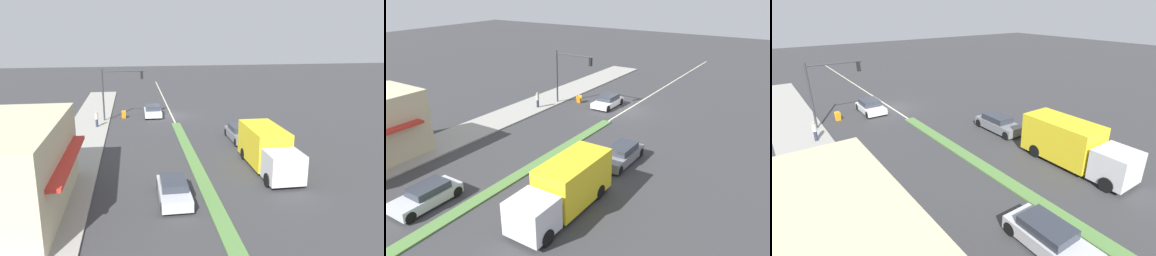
# 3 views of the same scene
# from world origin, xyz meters

# --- Properties ---
(ground_plane) EXTENTS (160.00, 160.00, 0.00)m
(ground_plane) POSITION_xyz_m (0.00, 18.00, 0.00)
(ground_plane) COLOR #38383A
(sidewalk_right) EXTENTS (4.00, 73.00, 0.12)m
(sidewalk_right) POSITION_xyz_m (9.00, 18.50, 0.06)
(sidewalk_right) COLOR #9E9B93
(sidewalk_right) RESTS_ON ground
(median_strip) EXTENTS (0.90, 46.00, 0.10)m
(median_strip) POSITION_xyz_m (0.00, 27.00, 0.05)
(median_strip) COLOR #568442
(median_strip) RESTS_ON ground
(lane_marking_center) EXTENTS (0.16, 60.00, 0.01)m
(lane_marking_center) POSITION_xyz_m (0.00, 0.00, 0.00)
(lane_marking_center) COLOR beige
(lane_marking_center) RESTS_ON ground
(building_corner_store) EXTENTS (5.54, 10.72, 4.90)m
(building_corner_store) POSITION_xyz_m (10.68, 22.43, 2.57)
(building_corner_store) COLOR #C6B793
(building_corner_store) RESTS_ON sidewalk_right
(traffic_signal_main) EXTENTS (4.59, 0.34, 5.60)m
(traffic_signal_main) POSITION_xyz_m (6.12, 1.66, 3.90)
(traffic_signal_main) COLOR #333338
(traffic_signal_main) RESTS_ON sidewalk_right
(pedestrian) EXTENTS (0.34, 0.34, 1.60)m
(pedestrian) POSITION_xyz_m (8.11, 4.41, 0.96)
(pedestrian) COLOR #282D42
(pedestrian) RESTS_ON sidewalk_right
(warning_aframe_sign) EXTENTS (0.45, 0.53, 0.84)m
(warning_aframe_sign) POSITION_xyz_m (5.49, 0.51, 0.43)
(warning_aframe_sign) COLOR orange
(warning_aframe_sign) RESTS_ON ground
(delivery_truck) EXTENTS (2.44, 7.50, 2.87)m
(delivery_truck) POSITION_xyz_m (-5.00, 18.16, 1.47)
(delivery_truck) COLOR silver
(delivery_truck) RESTS_ON ground
(sedan_silver) EXTENTS (1.76, 4.16, 1.26)m
(sedan_silver) POSITION_xyz_m (2.20, 22.29, 0.62)
(sedan_silver) COLOR #B7BABF
(sedan_silver) RESTS_ON ground
(suv_grey) EXTENTS (1.77, 4.33, 1.33)m
(suv_grey) POSITION_xyz_m (-5.00, 10.91, 0.65)
(suv_grey) COLOR slate
(suv_grey) RESTS_ON ground
(van_white) EXTENTS (1.91, 3.87, 1.27)m
(van_white) POSITION_xyz_m (2.20, -0.04, 0.61)
(van_white) COLOR silver
(van_white) RESTS_ON ground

